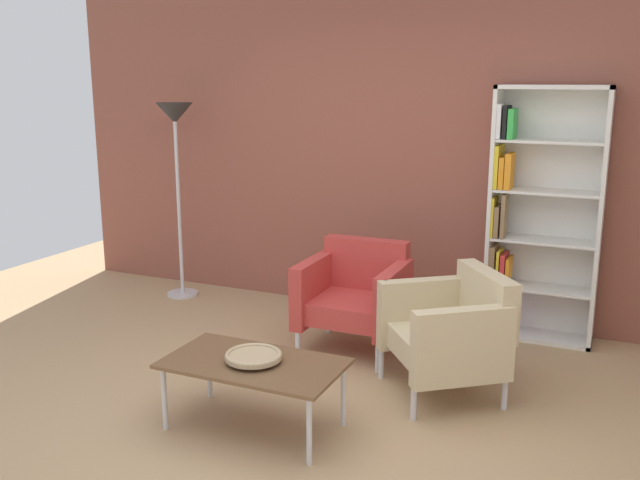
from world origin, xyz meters
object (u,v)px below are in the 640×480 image
at_px(armchair_spare_guest, 356,294).
at_px(floor_lamp_torchiere, 176,136).
at_px(bookshelf_tall, 534,217).
at_px(decorative_bowl, 253,356).
at_px(coffee_table_low, 254,367).
at_px(armchair_by_bookshelf, 452,330).

bearing_deg(armchair_spare_guest, floor_lamp_torchiere, 163.33).
bearing_deg(bookshelf_tall, decorative_bowl, -119.15).
bearing_deg(floor_lamp_torchiere, coffee_table_low, -46.22).
height_order(coffee_table_low, decorative_bowl, decorative_bowl).
relative_size(decorative_bowl, floor_lamp_torchiere, 0.18).
bearing_deg(coffee_table_low, decorative_bowl, 90.00).
bearing_deg(bookshelf_tall, armchair_by_bookshelf, -103.67).
height_order(armchair_by_bookshelf, floor_lamp_torchiere, floor_lamp_torchiere).
bearing_deg(armchair_by_bookshelf, floor_lamp_torchiere, -147.73).
distance_m(bookshelf_tall, armchair_by_bookshelf, 1.37).
height_order(armchair_spare_guest, floor_lamp_torchiere, floor_lamp_torchiere).
relative_size(bookshelf_tall, coffee_table_low, 1.90).
height_order(bookshelf_tall, coffee_table_low, bookshelf_tall).
xyz_separation_m(decorative_bowl, floor_lamp_torchiere, (-1.84, 1.92, 1.01)).
relative_size(coffee_table_low, armchair_by_bookshelf, 1.05).
bearing_deg(coffee_table_low, bookshelf_tall, 60.85).
bearing_deg(armchair_by_bookshelf, coffee_table_low, -82.08).
distance_m(coffee_table_low, armchair_spare_guest, 1.37).
xyz_separation_m(coffee_table_low, armchair_spare_guest, (0.08, 1.36, 0.05)).
bearing_deg(coffee_table_low, armchair_by_bookshelf, 45.45).
relative_size(bookshelf_tall, armchair_spare_guest, 2.44).
xyz_separation_m(armchair_spare_guest, armchair_by_bookshelf, (0.82, -0.45, 0.00)).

